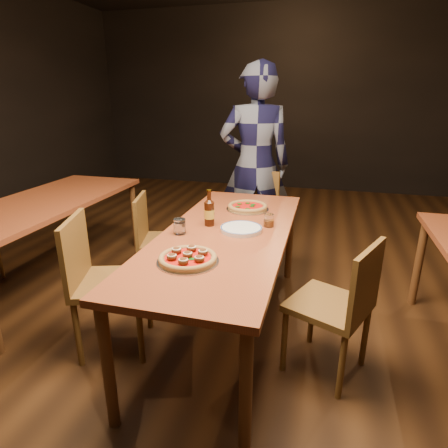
% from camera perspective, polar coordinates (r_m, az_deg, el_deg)
% --- Properties ---
extents(ground, '(9.00, 9.00, 0.00)m').
position_cam_1_polar(ground, '(2.80, 0.28, -15.72)').
color(ground, black).
extents(room_shell, '(9.00, 9.00, 9.00)m').
position_cam_1_polar(room_shell, '(2.31, 0.36, 25.51)').
color(room_shell, black).
rests_on(room_shell, ground).
extents(table_main, '(0.80, 2.00, 0.75)m').
position_cam_1_polar(table_main, '(2.47, 0.30, -2.73)').
color(table_main, brown).
rests_on(table_main, ground).
extents(table_left, '(0.80, 2.00, 0.75)m').
position_cam_1_polar(table_left, '(3.53, -26.06, 2.02)').
color(table_left, brown).
rests_on(table_left, ground).
extents(chair_main_nw, '(0.56, 0.56, 0.94)m').
position_cam_1_polar(chair_main_nw, '(2.51, -16.68, -8.47)').
color(chair_main_nw, brown).
rests_on(chair_main_nw, ground).
extents(chair_main_sw, '(0.49, 0.49, 0.85)m').
position_cam_1_polar(chair_main_sw, '(3.22, -9.07, -2.47)').
color(chair_main_sw, brown).
rests_on(chair_main_sw, ground).
extents(chair_main_e, '(0.55, 0.55, 0.89)m').
position_cam_1_polar(chair_main_e, '(2.31, 15.66, -11.64)').
color(chair_main_e, brown).
rests_on(chair_main_e, ground).
extents(chair_end, '(0.50, 0.50, 0.94)m').
position_cam_1_polar(chair_end, '(3.60, 3.94, 0.86)').
color(chair_end, brown).
rests_on(chair_end, ground).
extents(pizza_meatball, '(0.33, 0.33, 0.06)m').
position_cam_1_polar(pizza_meatball, '(2.02, -5.55, -5.16)').
color(pizza_meatball, '#B7B7BF').
rests_on(pizza_meatball, table_main).
extents(pizza_margherita, '(0.33, 0.33, 0.04)m').
position_cam_1_polar(pizza_margherita, '(2.92, 3.61, 2.62)').
color(pizza_margherita, '#B7B7BF').
rests_on(pizza_margherita, table_main).
extents(plate_stack, '(0.27, 0.27, 0.03)m').
position_cam_1_polar(plate_stack, '(2.46, 2.64, -0.76)').
color(plate_stack, white).
rests_on(plate_stack, table_main).
extents(beer_bottle, '(0.07, 0.07, 0.25)m').
position_cam_1_polar(beer_bottle, '(2.54, -2.25, 1.68)').
color(beer_bottle, black).
rests_on(beer_bottle, table_main).
extents(water_glass, '(0.08, 0.08, 0.10)m').
position_cam_1_polar(water_glass, '(2.42, -6.78, -0.36)').
color(water_glass, white).
rests_on(water_glass, table_main).
extents(amber_glass, '(0.07, 0.07, 0.09)m').
position_cam_1_polar(amber_glass, '(2.55, 6.85, 0.56)').
color(amber_glass, '#8E4410').
rests_on(amber_glass, table_main).
extents(diner, '(0.79, 0.63, 1.89)m').
position_cam_1_polar(diner, '(3.68, 4.75, 8.87)').
color(diner, black).
rests_on(diner, ground).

